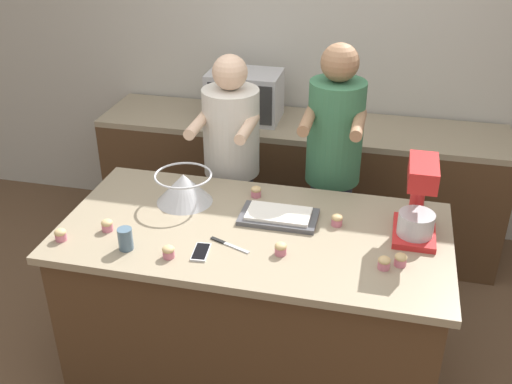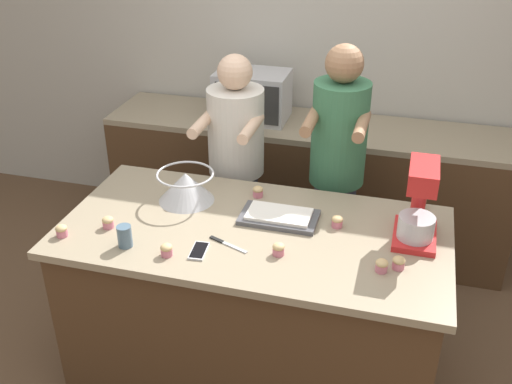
{
  "view_description": "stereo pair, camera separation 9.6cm",
  "coord_description": "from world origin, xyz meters",
  "px_view_note": "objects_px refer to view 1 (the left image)",
  "views": [
    {
      "loc": [
        0.58,
        -2.42,
        2.49
      ],
      "look_at": [
        0.0,
        0.05,
        1.1
      ],
      "focal_mm": 42.0,
      "sensor_mm": 36.0,
      "label": 1
    },
    {
      "loc": [
        0.67,
        -2.4,
        2.49
      ],
      "look_at": [
        0.0,
        0.05,
        1.1
      ],
      "focal_mm": 42.0,
      "sensor_mm": 36.0,
      "label": 2
    }
  ],
  "objects_px": {
    "baking_tray": "(279,216)",
    "cupcake_8": "(168,252)",
    "microwave_oven": "(245,96)",
    "cupcake_0": "(256,191)",
    "cupcake_2": "(337,220)",
    "cupcake_5": "(281,248)",
    "cupcake_4": "(61,235)",
    "cell_phone": "(201,252)",
    "cupcake_3": "(384,263)",
    "mixing_bowl": "(184,187)",
    "cupcake_6": "(401,259)",
    "knife": "(227,244)",
    "cupcake_1": "(418,199)",
    "drinking_glass": "(125,239)",
    "cupcake_7": "(107,225)",
    "person_left": "(232,175)",
    "person_right": "(332,176)",
    "stand_mixer": "(418,204)"
  },
  "relations": [
    {
      "from": "cupcake_0",
      "to": "cupcake_7",
      "type": "height_order",
      "value": "same"
    },
    {
      "from": "person_left",
      "to": "cupcake_6",
      "type": "distance_m",
      "value": 1.34
    },
    {
      "from": "cupcake_3",
      "to": "cupcake_4",
      "type": "height_order",
      "value": "same"
    },
    {
      "from": "cell_phone",
      "to": "cupcake_3",
      "type": "distance_m",
      "value": 0.83
    },
    {
      "from": "cupcake_4",
      "to": "cupcake_7",
      "type": "bearing_deg",
      "value": 36.06
    },
    {
      "from": "mixing_bowl",
      "to": "cupcake_8",
      "type": "height_order",
      "value": "mixing_bowl"
    },
    {
      "from": "person_left",
      "to": "baking_tray",
      "type": "height_order",
      "value": "person_left"
    },
    {
      "from": "baking_tray",
      "to": "cupcake_4",
      "type": "distance_m",
      "value": 1.06
    },
    {
      "from": "cupcake_1",
      "to": "cupcake_5",
      "type": "distance_m",
      "value": 0.87
    },
    {
      "from": "cupcake_2",
      "to": "cupcake_5",
      "type": "bearing_deg",
      "value": -125.48
    },
    {
      "from": "cupcake_5",
      "to": "cupcake_1",
      "type": "bearing_deg",
      "value": 45.1
    },
    {
      "from": "person_left",
      "to": "stand_mixer",
      "type": "distance_m",
      "value": 1.26
    },
    {
      "from": "cupcake_4",
      "to": "cupcake_5",
      "type": "height_order",
      "value": "same"
    },
    {
      "from": "mixing_bowl",
      "to": "cupcake_3",
      "type": "xyz_separation_m",
      "value": [
        1.06,
        -0.37,
        -0.05
      ]
    },
    {
      "from": "person_right",
      "to": "drinking_glass",
      "type": "relative_size",
      "value": 15.6
    },
    {
      "from": "cupcake_8",
      "to": "cell_phone",
      "type": "bearing_deg",
      "value": 26.31
    },
    {
      "from": "person_left",
      "to": "knife",
      "type": "relative_size",
      "value": 7.45
    },
    {
      "from": "microwave_oven",
      "to": "cupcake_0",
      "type": "bearing_deg",
      "value": -72.75
    },
    {
      "from": "stand_mixer",
      "to": "cupcake_3",
      "type": "relative_size",
      "value": 6.59
    },
    {
      "from": "drinking_glass",
      "to": "cupcake_6",
      "type": "bearing_deg",
      "value": 7.24
    },
    {
      "from": "drinking_glass",
      "to": "cupcake_0",
      "type": "relative_size",
      "value": 1.78
    },
    {
      "from": "microwave_oven",
      "to": "baking_tray",
      "type": "bearing_deg",
      "value": -68.64
    },
    {
      "from": "cupcake_3",
      "to": "cupcake_6",
      "type": "bearing_deg",
      "value": 30.09
    },
    {
      "from": "cupcake_0",
      "to": "cupcake_8",
      "type": "xyz_separation_m",
      "value": [
        -0.26,
        -0.65,
        0.0
      ]
    },
    {
      "from": "knife",
      "to": "cupcake_7",
      "type": "bearing_deg",
      "value": -178.77
    },
    {
      "from": "microwave_oven",
      "to": "cupcake_2",
      "type": "relative_size",
      "value": 8.21
    },
    {
      "from": "knife",
      "to": "cupcake_1",
      "type": "relative_size",
      "value": 3.51
    },
    {
      "from": "cupcake_2",
      "to": "cell_phone",
      "type": "bearing_deg",
      "value": -146.27
    },
    {
      "from": "cupcake_1",
      "to": "mixing_bowl",
      "type": "bearing_deg",
      "value": -168.3
    },
    {
      "from": "cupcake_3",
      "to": "cupcake_7",
      "type": "distance_m",
      "value": 1.33
    },
    {
      "from": "baking_tray",
      "to": "knife",
      "type": "height_order",
      "value": "baking_tray"
    },
    {
      "from": "cupcake_2",
      "to": "cupcake_7",
      "type": "relative_size",
      "value": 1.0
    },
    {
      "from": "cupcake_5",
      "to": "cupcake_7",
      "type": "bearing_deg",
      "value": 179.67
    },
    {
      "from": "mixing_bowl",
      "to": "cupcake_1",
      "type": "relative_size",
      "value": 5.05
    },
    {
      "from": "baking_tray",
      "to": "cupcake_8",
      "type": "relative_size",
      "value": 6.48
    },
    {
      "from": "person_right",
      "to": "cupcake_2",
      "type": "height_order",
      "value": "person_right"
    },
    {
      "from": "cupcake_2",
      "to": "cupcake_4",
      "type": "bearing_deg",
      "value": -160.93
    },
    {
      "from": "cupcake_8",
      "to": "microwave_oven",
      "type": "bearing_deg",
      "value": 92.52
    },
    {
      "from": "knife",
      "to": "cupcake_1",
      "type": "bearing_deg",
      "value": 34.39
    },
    {
      "from": "cupcake_3",
      "to": "cupcake_6",
      "type": "distance_m",
      "value": 0.08
    },
    {
      "from": "drinking_glass",
      "to": "cupcake_7",
      "type": "relative_size",
      "value": 1.78
    },
    {
      "from": "cupcake_6",
      "to": "cupcake_7",
      "type": "height_order",
      "value": "same"
    },
    {
      "from": "cupcake_4",
      "to": "knife",
      "type": "bearing_deg",
      "value": 10.33
    },
    {
      "from": "cupcake_7",
      "to": "drinking_glass",
      "type": "bearing_deg",
      "value": -39.03
    },
    {
      "from": "cell_phone",
      "to": "cupcake_1",
      "type": "height_order",
      "value": "cupcake_1"
    },
    {
      "from": "person_left",
      "to": "cell_phone",
      "type": "relative_size",
      "value": 10.47
    },
    {
      "from": "cell_phone",
      "to": "cupcake_1",
      "type": "distance_m",
      "value": 1.19
    },
    {
      "from": "mixing_bowl",
      "to": "cupcake_6",
      "type": "relative_size",
      "value": 5.05
    },
    {
      "from": "cupcake_4",
      "to": "cupcake_7",
      "type": "distance_m",
      "value": 0.22
    },
    {
      "from": "cupcake_0",
      "to": "cupcake_6",
      "type": "distance_m",
      "value": 0.9
    }
  ]
}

